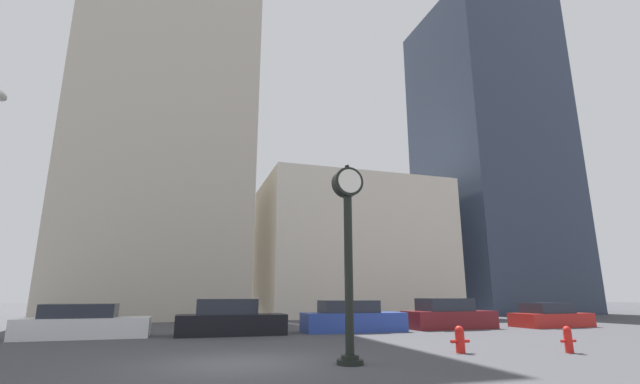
# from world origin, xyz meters

# --- Properties ---
(ground_plane) EXTENTS (200.00, 200.00, 0.00)m
(ground_plane) POSITION_xyz_m (0.00, 0.00, 0.00)
(ground_plane) COLOR #424247
(building_tall_tower) EXTENTS (12.88, 12.00, 35.94)m
(building_tall_tower) POSITION_xyz_m (-3.47, 24.00, 17.97)
(building_tall_tower) COLOR #BCB29E
(building_tall_tower) RESTS_ON ground_plane
(building_storefront_row) EXTENTS (15.12, 12.00, 11.08)m
(building_storefront_row) POSITION_xyz_m (12.10, 24.00, 5.54)
(building_storefront_row) COLOR beige
(building_storefront_row) RESTS_ON ground_plane
(building_glass_modern) EXTENTS (11.75, 12.00, 31.70)m
(building_glass_modern) POSITION_xyz_m (27.96, 24.00, 15.85)
(building_glass_modern) COLOR #2D384C
(building_glass_modern) RESTS_ON ground_plane
(street_clock) EXTENTS (0.77, 0.65, 5.05)m
(street_clock) POSITION_xyz_m (2.59, -0.97, 3.00)
(street_clock) COLOR black
(street_clock) RESTS_ON ground_plane
(car_white) EXTENTS (4.79, 1.75, 1.30)m
(car_white) POSITION_xyz_m (-5.03, 8.22, 0.55)
(car_white) COLOR silver
(car_white) RESTS_ON ground_plane
(car_black) EXTENTS (4.54, 1.78, 1.48)m
(car_black) POSITION_xyz_m (0.58, 7.85, 0.62)
(car_black) COLOR black
(car_black) RESTS_ON ground_plane
(car_blue) EXTENTS (4.76, 1.87, 1.40)m
(car_blue) POSITION_xyz_m (6.18, 7.98, 0.59)
(car_blue) COLOR #28429E
(car_blue) RESTS_ON ground_plane
(car_maroon) EXTENTS (4.58, 2.01, 1.48)m
(car_maroon) POSITION_xyz_m (11.49, 8.26, 0.62)
(car_maroon) COLOR maroon
(car_maroon) RESTS_ON ground_plane
(car_red) EXTENTS (4.24, 2.00, 1.24)m
(car_red) POSITION_xyz_m (17.38, 7.72, 0.52)
(car_red) COLOR red
(car_red) RESTS_ON ground_plane
(fire_hydrant_near) EXTENTS (0.61, 0.27, 0.76)m
(fire_hydrant_near) POSITION_xyz_m (6.45, 0.09, 0.39)
(fire_hydrant_near) COLOR red
(fire_hydrant_near) RESTS_ON ground_plane
(fire_hydrant_far) EXTENTS (0.52, 0.23, 0.75)m
(fire_hydrant_far) POSITION_xyz_m (9.48, -0.84, 0.38)
(fire_hydrant_far) COLOR red
(fire_hydrant_far) RESTS_ON ground_plane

